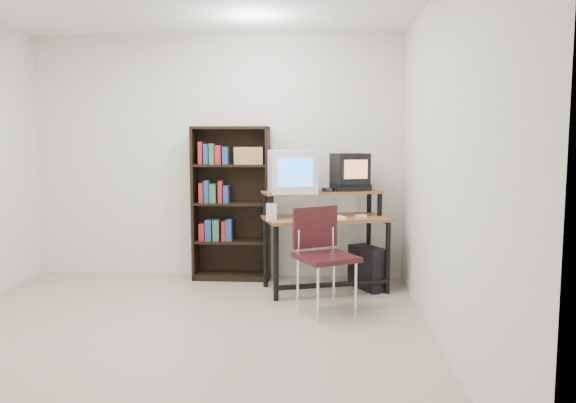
# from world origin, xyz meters

# --- Properties ---
(floor) EXTENTS (4.00, 4.00, 0.01)m
(floor) POSITION_xyz_m (0.00, 0.00, -0.01)
(floor) COLOR #B2AA94
(floor) RESTS_ON ground
(back_wall) EXTENTS (4.00, 0.01, 2.60)m
(back_wall) POSITION_xyz_m (0.00, 2.00, 1.30)
(back_wall) COLOR white
(back_wall) RESTS_ON floor
(front_wall) EXTENTS (4.00, 0.01, 2.60)m
(front_wall) POSITION_xyz_m (0.00, -2.00, 1.30)
(front_wall) COLOR white
(front_wall) RESTS_ON floor
(right_wall) EXTENTS (0.01, 4.00, 2.60)m
(right_wall) POSITION_xyz_m (2.00, 0.00, 1.30)
(right_wall) COLOR white
(right_wall) RESTS_ON floor
(computer_desk) EXTENTS (1.31, 0.91, 0.98)m
(computer_desk) POSITION_xyz_m (1.17, 1.45, 0.69)
(computer_desk) COLOR brown
(computer_desk) RESTS_ON floor
(crt_monitor) EXTENTS (0.52, 0.52, 0.42)m
(crt_monitor) POSITION_xyz_m (0.84, 1.46, 1.18)
(crt_monitor) COLOR silver
(crt_monitor) RESTS_ON computer_desk
(vcr) EXTENTS (0.42, 0.36, 0.08)m
(vcr) POSITION_xyz_m (1.42, 1.63, 1.01)
(vcr) COLOR black
(vcr) RESTS_ON computer_desk
(crt_tv) EXTENTS (0.41, 0.40, 0.30)m
(crt_tv) POSITION_xyz_m (1.42, 1.63, 1.20)
(crt_tv) COLOR black
(crt_tv) RESTS_ON vcr
(cd_spindle) EXTENTS (0.15, 0.15, 0.05)m
(cd_spindle) POSITION_xyz_m (1.20, 1.50, 0.99)
(cd_spindle) COLOR #26262B
(cd_spindle) RESTS_ON computer_desk
(keyboard) EXTENTS (0.51, 0.31, 0.03)m
(keyboard) POSITION_xyz_m (1.12, 1.29, 0.74)
(keyboard) COLOR silver
(keyboard) RESTS_ON computer_desk
(mousepad) EXTENTS (0.26, 0.24, 0.01)m
(mousepad) POSITION_xyz_m (1.51, 1.44, 0.72)
(mousepad) COLOR black
(mousepad) RESTS_ON computer_desk
(mouse) EXTENTS (0.11, 0.09, 0.03)m
(mouse) POSITION_xyz_m (1.52, 1.45, 0.74)
(mouse) COLOR white
(mouse) RESTS_ON mousepad
(desk_speaker) EXTENTS (0.11, 0.10, 0.17)m
(desk_speaker) POSITION_xyz_m (0.66, 1.21, 0.80)
(desk_speaker) COLOR silver
(desk_speaker) RESTS_ON computer_desk
(pc_tower) EXTENTS (0.40, 0.49, 0.42)m
(pc_tower) POSITION_xyz_m (1.61, 1.53, 0.21)
(pc_tower) COLOR black
(pc_tower) RESTS_ON floor
(school_chair) EXTENTS (0.61, 0.61, 0.90)m
(school_chair) POSITION_xyz_m (1.14, 0.77, 0.56)
(school_chair) COLOR black
(school_chair) RESTS_ON floor
(bookshelf) EXTENTS (0.82, 0.28, 1.63)m
(bookshelf) POSITION_xyz_m (0.17, 1.85, 0.84)
(bookshelf) COLOR black
(bookshelf) RESTS_ON floor
(wall_outlet) EXTENTS (0.02, 0.08, 0.12)m
(wall_outlet) POSITION_xyz_m (1.99, 1.15, 0.30)
(wall_outlet) COLOR beige
(wall_outlet) RESTS_ON right_wall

